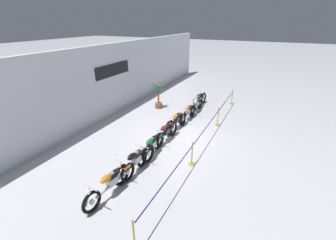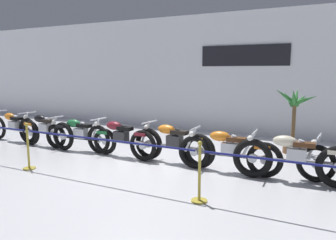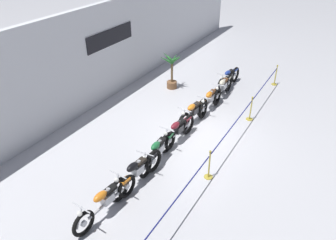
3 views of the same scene
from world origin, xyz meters
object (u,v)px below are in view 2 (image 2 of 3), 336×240
motorcycle_black_1 (44,130)px  stanchion_far_left (42,138)px  motorcycle_orange_5 (227,152)px  potted_palm_left_of_row (294,118)px  stanchion_mid_left (28,154)px  motorcycle_maroon_3 (119,139)px  motorcycle_orange_0 (14,127)px  motorcycle_cream_6 (293,159)px  stanchion_mid_right (199,181)px  motorcycle_green_2 (79,135)px  motorcycle_orange_4 (173,144)px

motorcycle_black_1 → stanchion_far_left: bearing=-43.2°
motorcycle_orange_5 → potted_palm_left_of_row: potted_palm_left_of_row is taller
motorcycle_black_1 → stanchion_mid_left: (1.42, -1.77, -0.13)m
motorcycle_maroon_3 → motorcycle_orange_0: bearing=179.6°
motorcycle_cream_6 → stanchion_mid_right: (-1.30, -1.73, -0.13)m
motorcycle_maroon_3 → stanchion_mid_right: (2.91, -1.79, -0.13)m
motorcycle_cream_6 → stanchion_mid_left: (-5.43, -1.73, -0.13)m
motorcycle_orange_0 → stanchion_mid_left: size_ratio=2.29×
motorcycle_maroon_3 → potted_palm_left_of_row: potted_palm_left_of_row is taller
stanchion_mid_left → stanchion_mid_right: size_ratio=1.00×
motorcycle_green_2 → stanchion_far_left: bearing=-71.7°
motorcycle_green_2 → motorcycle_maroon_3: size_ratio=1.08×
motorcycle_orange_0 → motorcycle_green_2: bearing=-0.5°
motorcycle_black_1 → motorcycle_cream_6: 6.85m
stanchion_mid_left → stanchion_mid_right: 4.13m
motorcycle_maroon_3 → potted_palm_left_of_row: (3.91, 2.47, 0.47)m
stanchion_far_left → motorcycle_cream_6: bearing=19.2°
motorcycle_black_1 → motorcycle_orange_4: bearing=1.7°
motorcycle_orange_0 → motorcycle_maroon_3: size_ratio=1.09×
stanchion_far_left → stanchion_mid_right: same height
motorcycle_black_1 → motorcycle_maroon_3: motorcycle_black_1 is taller
motorcycle_orange_0 → stanchion_mid_left: bearing=-32.9°
stanchion_mid_right → motorcycle_maroon_3: bearing=148.3°
motorcycle_black_1 → stanchion_far_left: (1.88, -1.77, 0.27)m
motorcycle_orange_0 → stanchion_mid_right: size_ratio=2.29×
motorcycle_orange_0 → motorcycle_orange_5: 6.89m
stanchion_mid_right → motorcycle_cream_6: bearing=53.2°
motorcycle_orange_5 → stanchion_mid_left: (-4.08, -1.78, -0.11)m
potted_palm_left_of_row → stanchion_mid_right: potted_palm_left_of_row is taller
potted_palm_left_of_row → stanchion_mid_left: (-5.13, -4.27, -0.59)m
motorcycle_orange_0 → motorcycle_maroon_3: motorcycle_maroon_3 is taller
motorcycle_green_2 → motorcycle_orange_4: bearing=1.9°
motorcycle_cream_6 → stanchion_far_left: 5.26m
motorcycle_orange_4 → motorcycle_cream_6: (2.73, -0.16, 0.01)m
stanchion_far_left → motorcycle_maroon_3: bearing=67.1°
motorcycle_orange_5 → stanchion_mid_right: 1.78m
motorcycle_orange_4 → motorcycle_black_1: bearing=-178.3°
motorcycle_black_1 → motorcycle_green_2: size_ratio=1.00×
motorcycle_green_2 → motorcycle_orange_0: bearing=179.5°
motorcycle_orange_4 → stanchion_far_left: size_ratio=0.18×
potted_palm_left_of_row → stanchion_far_left: bearing=-137.6°
motorcycle_orange_0 → motorcycle_orange_4: bearing=0.7°
potted_palm_left_of_row → stanchion_mid_left: size_ratio=1.70×
motorcycle_orange_5 → motorcycle_orange_4: bearing=175.3°
motorcycle_orange_5 → potted_palm_left_of_row: size_ratio=1.29×
motorcycle_orange_4 → motorcycle_orange_5: size_ratio=0.95×
potted_palm_left_of_row → stanchion_mid_right: bearing=-103.2°
motorcycle_green_2 → motorcycle_maroon_3: motorcycle_maroon_3 is taller
motorcycle_black_1 → motorcycle_cream_6: motorcycle_cream_6 is taller
stanchion_mid_left → stanchion_mid_right: bearing=0.0°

